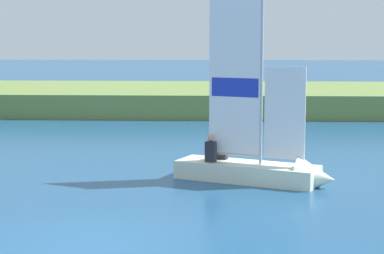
{
  "coord_description": "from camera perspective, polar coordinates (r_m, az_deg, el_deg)",
  "views": [
    {
      "loc": [
        2.57,
        -12.49,
        3.99
      ],
      "look_at": [
        1.62,
        8.26,
        1.2
      ],
      "focal_mm": 64.05,
      "sensor_mm": 36.0,
      "label": 1
    }
  ],
  "objects": [
    {
      "name": "sailboat",
      "position": [
        18.74,
        6.21,
        -3.24
      ],
      "size": [
        4.52,
        2.78,
        5.47
      ],
      "rotation": [
        0.0,
        0.0,
        -0.4
      ],
      "color": "silver",
      "rests_on": "ground"
    },
    {
      "name": "ground_plane",
      "position": [
        13.36,
        -8.71,
        -9.81
      ],
      "size": [
        200.0,
        200.0,
        0.0
      ],
      "primitive_type": "plane",
      "color": "navy"
    },
    {
      "name": "shore_bank",
      "position": [
        37.41,
        -1.31,
        2.43
      ],
      "size": [
        80.0,
        10.34,
        1.18
      ],
      "primitive_type": "cube",
      "color": "olive",
      "rests_on": "ground"
    }
  ]
}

